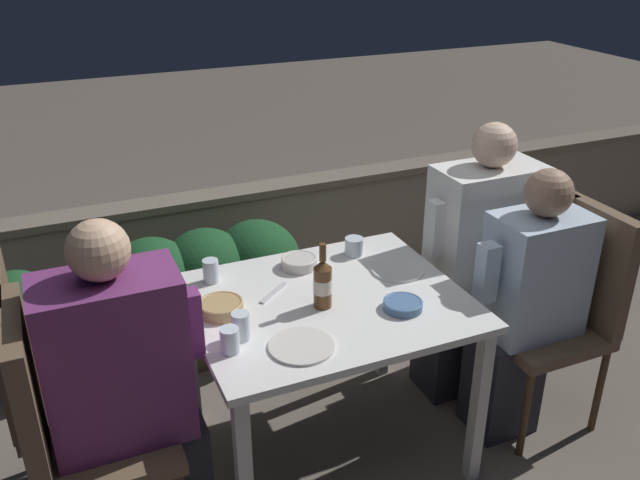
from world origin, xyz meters
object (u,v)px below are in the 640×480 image
Objects in this scene: person_blue_shirt at (524,305)px; person_white_polo at (475,263)px; beer_bottle at (323,283)px; chair_left_near at (66,419)px; chair_right_near at (565,297)px; chair_left_far at (43,372)px; chair_right_far at (512,265)px; person_purple_stripe at (132,392)px; potted_plant at (20,323)px.

person_white_polo reaches higher than person_blue_shirt.
beer_bottle is at bearing 172.10° from person_blue_shirt.
chair_left_near is 0.77× the size of person_white_polo.
beer_bottle is at bearing 173.67° from chair_right_near.
person_white_polo is (1.83, 0.00, 0.06)m from chair_left_far.
person_blue_shirt reaches higher than chair_right_near.
beer_bottle is at bearing 5.50° from chair_left_near.
chair_left_far is 2.09m from chair_right_near.
chair_right_near is at bearing -6.33° from beer_bottle.
chair_right_near is at bearing -85.71° from chair_right_far.
chair_left_near is 0.84× the size of person_blue_shirt.
person_purple_stripe is 0.40m from chair_left_far.
chair_left_near is 1.81m from person_white_polo.
person_purple_stripe reaches higher than chair_right_far.
chair_left_far is at bearing 168.26° from beer_bottle.
chair_left_near is at bearing -171.47° from chair_right_far.
chair_left_far is 2.04m from chair_right_far.
person_blue_shirt is at bearing -9.97° from chair_left_far.
chair_right_near is at bearing -25.67° from potted_plant.
chair_left_near is at bearing -80.07° from chair_left_far.
potted_plant is at bearing 109.38° from person_purple_stripe.
person_white_polo reaches higher than person_purple_stripe.
chair_left_near and chair_right_near have the same top height.
chair_right_far and beer_bottle have the same top height.
chair_left_near is 0.30m from chair_left_far.
chair_left_near is 0.79× the size of person_purple_stripe.
chair_right_near is at bearing -8.95° from chair_left_far.
person_blue_shirt is at bearing -120.24° from chair_right_far.
chair_left_far is 1.00× the size of chair_right_far.
chair_left_far reaches higher than potted_plant.
person_white_polo reaches higher than chair_right_near.
chair_right_near is (2.07, -0.33, 0.00)m from chair_left_far.
person_blue_shirt is 1.19× the size of chair_right_far.
person_purple_stripe is 1.09m from potted_plant.
chair_right_far is (2.04, 0.00, 0.00)m from chair_left_far.
chair_right_far reaches higher than potted_plant.
person_purple_stripe is 1.26× the size of chair_right_far.
chair_left_far is 0.74m from potted_plant.
person_white_polo is (1.78, 0.30, 0.06)m from chair_left_near.
chair_right_near is at bearing -54.18° from person_white_polo.
person_purple_stripe is 1.94× the size of potted_plant.
chair_left_far is at bearing -82.78° from potted_plant.
potted_plant is (-2.13, 0.71, -0.19)m from chair_right_far.
chair_left_far and beer_bottle have the same top height.
chair_left_near is 1.00× the size of chair_left_far.
chair_left_near is 1.00× the size of chair_right_far.
person_blue_shirt reaches higher than potted_plant.
person_blue_shirt is 0.33m from person_white_polo.
chair_left_near and chair_right_far have the same top height.
person_white_polo is (1.57, 0.30, 0.01)m from person_purple_stripe.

